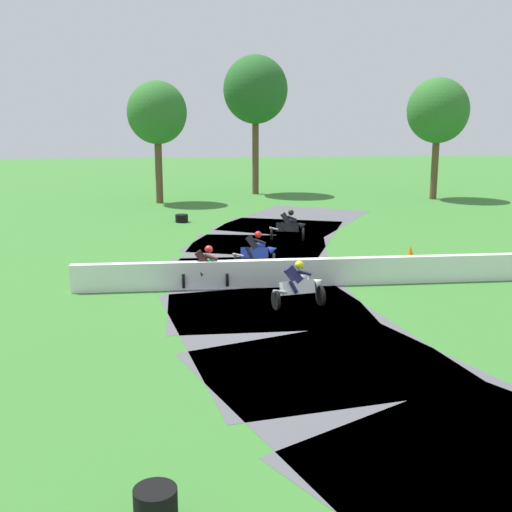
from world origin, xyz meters
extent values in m
plane|color=#38752D|center=(0.00, 0.00, 0.00)|extent=(120.00, 120.00, 0.00)
cube|color=#515156|center=(3.34, 13.21, 0.00)|extent=(9.42, 10.66, 0.01)
cube|color=#515156|center=(1.46, 9.02, 0.00)|extent=(8.40, 10.39, 0.01)
cube|color=#515156|center=(0.34, 4.58, 0.00)|extent=(7.13, 9.80, 0.01)
cube|color=#515156|center=(0.00, 0.00, 0.00)|extent=(5.89, 9.08, 0.01)
cube|color=#515156|center=(0.47, -4.56, 0.00)|extent=(7.35, 9.92, 0.01)
cube|color=#515156|center=(1.72, -8.98, 0.00)|extent=(8.59, 10.46, 0.01)
cube|color=white|center=(5.70, 0.08, 0.45)|extent=(23.32, 0.64, 0.90)
cylinder|color=black|center=(2.76, 7.47, 0.29)|extent=(0.24, 0.74, 0.74)
cylinder|color=black|center=(1.39, 7.75, 0.29)|extent=(0.24, 0.74, 0.74)
cube|color=black|center=(2.09, 7.68, 0.58)|extent=(1.06, 0.57, 0.46)
ellipsoid|color=black|center=(2.28, 7.72, 0.83)|extent=(0.50, 0.42, 0.31)
cone|color=black|center=(2.76, 7.58, 0.69)|extent=(0.43, 0.43, 0.47)
cylinder|color=#B2B2B7|center=(1.47, 7.67, 0.53)|extent=(0.42, 0.20, 0.18)
cube|color=black|center=(2.03, 7.80, 0.95)|extent=(0.53, 0.46, 0.62)
sphere|color=black|center=(2.26, 7.83, 1.22)|extent=(0.26, 0.26, 0.26)
cylinder|color=black|center=(2.34, 7.92, 0.92)|extent=(0.43, 0.22, 0.24)
cylinder|color=black|center=(2.27, 7.58, 1.02)|extent=(0.43, 0.22, 0.24)
cylinder|color=black|center=(1.95, 7.90, 0.55)|extent=(0.27, 0.24, 0.42)
cylinder|color=black|center=(1.88, 7.56, 0.65)|extent=(0.27, 0.24, 0.42)
cylinder|color=black|center=(0.82, 2.43, 0.29)|extent=(0.14, 0.73, 0.72)
cylinder|color=black|center=(-0.57, 2.52, 0.29)|extent=(0.14, 0.73, 0.72)
cube|color=#1E38B2|center=(0.13, 2.54, 0.58)|extent=(1.02, 0.43, 0.45)
ellipsoid|color=#1E38B2|center=(0.31, 2.59, 0.84)|extent=(0.46, 0.36, 0.30)
cone|color=#1E38B2|center=(0.81, 2.52, 0.70)|extent=(0.41, 0.39, 0.47)
cylinder|color=#B2B2B7|center=(-0.48, 2.45, 0.53)|extent=(0.41, 0.15, 0.17)
cube|color=black|center=(0.06, 2.64, 0.96)|extent=(0.51, 0.43, 0.62)
sphere|color=red|center=(0.28, 2.68, 1.23)|extent=(0.26, 0.26, 0.26)
cylinder|color=black|center=(0.35, 2.80, 0.94)|extent=(0.43, 0.16, 0.24)
cylinder|color=black|center=(0.32, 2.45, 1.02)|extent=(0.43, 0.16, 0.24)
cylinder|color=black|center=(-0.04, 2.73, 0.56)|extent=(0.27, 0.20, 0.42)
cylinder|color=black|center=(-0.06, 2.38, 0.64)|extent=(0.27, 0.20, 0.42)
cylinder|color=black|center=(-1.01, 0.04, 0.30)|extent=(0.11, 0.68, 0.68)
cylinder|color=black|center=(-2.41, 0.00, 0.30)|extent=(0.11, 0.68, 0.68)
cube|color=#198438|center=(-1.71, 0.07, 0.59)|extent=(1.01, 0.36, 0.44)
ellipsoid|color=#198438|center=(-1.54, 0.11, 0.85)|extent=(0.45, 0.32, 0.28)
cone|color=#198438|center=(-1.04, 0.10, 0.71)|extent=(0.40, 0.38, 0.45)
cylinder|color=#B2B2B7|center=(-2.31, -0.08, 0.53)|extent=(0.41, 0.10, 0.17)
cube|color=#331919|center=(-1.80, 0.12, 0.97)|extent=(0.50, 0.38, 0.60)
sphere|color=red|center=(-1.58, 0.17, 1.25)|extent=(0.26, 0.26, 0.26)
cylinder|color=#331919|center=(-1.52, 0.31, 0.97)|extent=(0.43, 0.11, 0.24)
cylinder|color=#331919|center=(-1.51, -0.05, 1.02)|extent=(0.43, 0.11, 0.24)
cylinder|color=#331919|center=(-1.90, 0.24, 0.59)|extent=(0.27, 0.17, 0.42)
cylinder|color=#331919|center=(-1.89, -0.11, 0.64)|extent=(0.27, 0.17, 0.42)
cylinder|color=black|center=(1.65, -2.21, 0.28)|extent=(0.25, 0.77, 0.76)
cylinder|color=black|center=(0.28, -2.50, 0.28)|extent=(0.25, 0.77, 0.76)
cube|color=silver|center=(0.94, -2.26, 0.57)|extent=(1.06, 0.60, 0.47)
ellipsoid|color=silver|center=(1.10, -2.14, 0.81)|extent=(0.50, 0.43, 0.32)
cone|color=silver|center=(1.60, -2.08, 0.68)|extent=(0.46, 0.46, 0.49)
cylinder|color=#B2B2B7|center=(0.38, -2.52, 0.53)|extent=(0.42, 0.18, 0.18)
cube|color=#1E1E4C|center=(0.84, -2.15, 0.93)|extent=(0.56, 0.44, 0.63)
sphere|color=yellow|center=(1.03, -2.01, 1.19)|extent=(0.26, 0.26, 0.26)
cylinder|color=#1E1E4C|center=(1.07, -1.92, 0.89)|extent=(0.44, 0.15, 0.25)
cylinder|color=#1E1E4C|center=(1.14, -2.25, 1.01)|extent=(0.44, 0.15, 0.25)
cylinder|color=#1E1E4C|center=(0.73, -2.12, 0.53)|extent=(0.31, 0.22, 0.42)
cylinder|color=#1E1E4C|center=(0.80, -2.46, 0.64)|extent=(0.31, 0.22, 0.42)
cylinder|color=black|center=(-2.66, 12.97, 0.10)|extent=(0.65, 0.65, 0.20)
cylinder|color=black|center=(-2.66, 12.97, 0.30)|extent=(0.65, 0.65, 0.20)
cylinder|color=black|center=(-5.21, 0.14, 0.10)|extent=(0.57, 0.57, 0.20)
cylinder|color=black|center=(-5.21, 0.14, 0.30)|extent=(0.57, 0.57, 0.20)
cylinder|color=black|center=(-5.21, 0.14, 0.50)|extent=(0.57, 0.57, 0.20)
cylinder|color=black|center=(-5.21, 0.14, 0.70)|extent=(0.57, 0.57, 0.20)
cylinder|color=black|center=(-2.65, -12.44, 0.30)|extent=(0.61, 0.61, 0.20)
cylinder|color=black|center=(-2.65, -12.44, 0.50)|extent=(0.61, 0.61, 0.20)
cone|color=orange|center=(6.45, 3.95, 0.22)|extent=(0.28, 0.28, 0.44)
cylinder|color=brown|center=(-4.12, 20.31, 1.99)|extent=(0.44, 0.44, 3.98)
ellipsoid|color=#2D6B28|center=(-4.12, 20.31, 5.52)|extent=(3.62, 3.62, 3.80)
cylinder|color=brown|center=(2.25, 24.22, 2.59)|extent=(0.44, 0.44, 5.17)
ellipsoid|color=#235B23|center=(2.25, 24.22, 7.00)|extent=(4.30, 4.30, 4.52)
cylinder|color=brown|center=(13.52, 20.50, 1.99)|extent=(0.44, 0.44, 3.98)
ellipsoid|color=#2D6B28|center=(13.52, 20.50, 5.63)|extent=(3.90, 3.90, 4.09)
camera|label=1|loc=(-2.05, -20.52, 5.65)|focal=45.84mm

